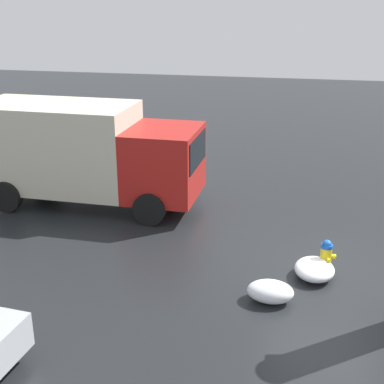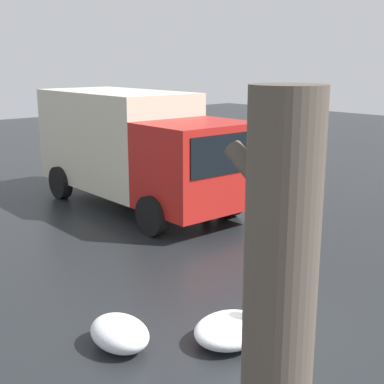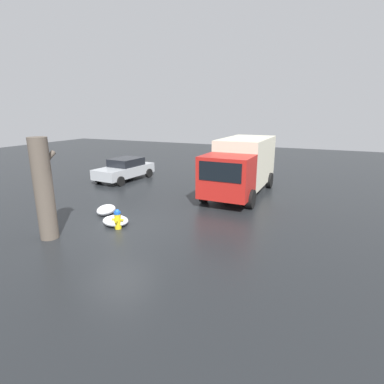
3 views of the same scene
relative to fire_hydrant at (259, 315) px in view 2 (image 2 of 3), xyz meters
The scene contains 7 objects.
ground_plane 0.40m from the fire_hydrant, 16.60° to the left, with size 60.00×60.00×0.00m, color black.
fire_hydrant is the anchor object (origin of this frame).
tree_trunk 2.78m from the fire_hydrant, 134.55° to the left, with size 0.96×0.63×3.57m.
delivery_truck 7.64m from the fire_hydrant, 23.18° to the right, with size 6.59×2.75×2.97m.
pedestrian 6.46m from the fire_hydrant, 37.04° to the right, with size 0.39×0.39×1.80m.
snow_pile_by_hydrant 0.44m from the fire_hydrant, 51.19° to the left, with size 0.88×1.05×0.39m.
snow_pile_curbside 1.89m from the fire_hydrant, 52.82° to the left, with size 0.95×0.69×0.43m.
Camera 2 is at (-4.34, 5.07, 3.75)m, focal length 50.00 mm.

